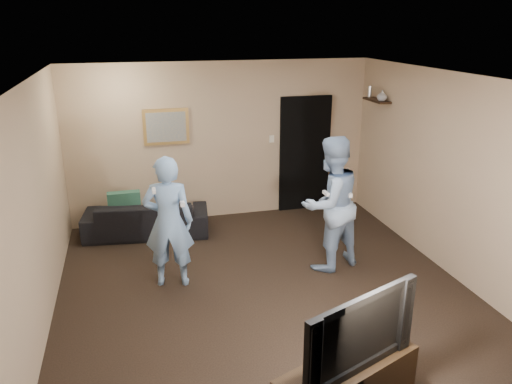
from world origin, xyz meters
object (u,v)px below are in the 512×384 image
object	(u,v)px
television	(351,328)
wii_player_left	(169,222)
wii_player_right	(330,204)
sofa	(146,217)

from	to	relation	value
television	wii_player_left	distance (m)	2.89
wii_player_left	wii_player_right	xyz separation A→B (m)	(2.11, -0.06, 0.06)
television	wii_player_right	size ratio (longest dim) A/B	0.66
television	sofa	bearing A→B (deg)	86.91
wii_player_left	television	bearing A→B (deg)	-64.75
wii_player_left	wii_player_right	size ratio (longest dim) A/B	0.93
wii_player_right	sofa	bearing A→B (deg)	143.38
sofa	wii_player_left	world-z (taller)	wii_player_left
sofa	television	distance (m)	4.56
television	wii_player_right	world-z (taller)	wii_player_right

